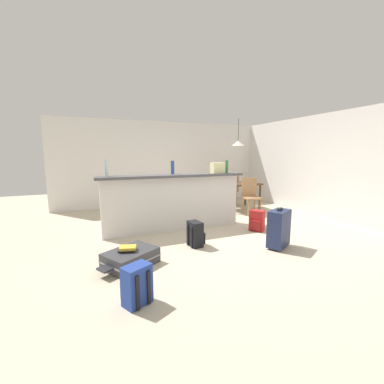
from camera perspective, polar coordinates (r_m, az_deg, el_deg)
ground_plane at (r=5.10m, az=4.81°, el=-9.13°), size 13.00×13.00×0.05m
wall_back at (r=7.69m, az=-5.61°, el=6.57°), size 6.60×0.10×2.50m
wall_right at (r=7.02m, az=26.56°, el=5.49°), size 0.10×6.00×2.50m
partition_half_wall at (r=5.00m, az=-4.14°, el=-2.74°), size 2.80×0.20×1.09m
bar_countertop at (r=4.91m, az=-4.21°, el=3.77°), size 2.96×0.40×0.05m
bottle_clear at (r=4.73m, az=-19.17°, el=5.25°), size 0.06×0.06×0.30m
bottle_blue at (r=5.00m, az=-4.51°, el=5.68°), size 0.07×0.07×0.27m
bottle_green at (r=5.43m, az=8.04°, el=5.87°), size 0.06×0.06×0.27m
grocery_bag at (r=5.29m, az=5.91°, el=5.57°), size 0.26×0.18×0.22m
dining_table at (r=7.00m, az=10.61°, el=1.29°), size 1.10×0.80×0.74m
dining_chair_near_partition at (r=6.54m, az=13.36°, el=-0.48°), size 0.47×0.47×0.93m
dining_chair_far_side at (r=7.50m, az=8.96°, el=0.82°), size 0.48×0.48×0.93m
pendant_lamp at (r=7.04m, az=10.59°, el=11.02°), size 0.34×0.34×0.78m
suitcase_flat_charcoal at (r=3.64m, az=-13.98°, el=-14.58°), size 0.88×0.78×0.22m
backpack_black at (r=4.22m, az=0.80°, el=-9.72°), size 0.27×0.30×0.42m
backpack_blue at (r=2.77m, az=-12.70°, el=-20.27°), size 0.33×0.32×0.42m
suitcase_upright_navy at (r=4.35m, az=19.43°, el=-7.89°), size 0.50×0.42×0.67m
backpack_red at (r=5.18m, az=14.73°, el=-6.47°), size 0.33×0.34×0.42m
book_stack at (r=3.59m, az=-14.73°, el=-12.48°), size 0.26×0.24×0.07m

